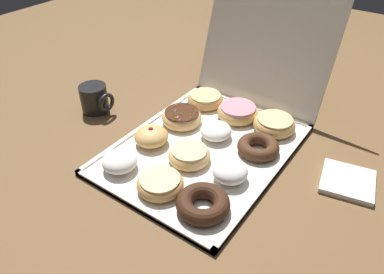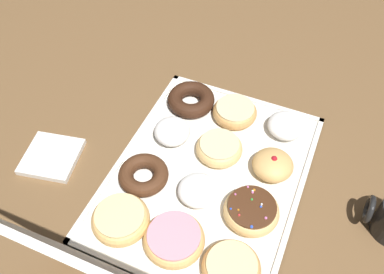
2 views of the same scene
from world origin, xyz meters
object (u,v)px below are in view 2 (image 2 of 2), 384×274
(glazed_ring_donut_9, at_px, (231,268))
(sprinkle_donut_6, at_px, (251,211))
(powdered_filled_donut_5, at_px, (172,131))
(powdered_filled_donut_0, at_px, (286,126))
(glazed_ring_donut_1, at_px, (235,112))
(chocolate_cake_ring_donut_8, at_px, (143,175))
(napkin_stack, at_px, (52,156))
(donut_box, at_px, (208,176))
(jelly_filled_donut_3, at_px, (273,165))
(glazed_ring_donut_4, at_px, (220,148))
(pink_frosted_donut_10, at_px, (175,239))
(chocolate_cake_ring_donut_2, at_px, (191,100))
(glazed_ring_donut_11, at_px, (121,219))
(powdered_filled_donut_7, at_px, (198,190))

(glazed_ring_donut_9, bearing_deg, sprinkle_donut_6, -88.71)
(powdered_filled_donut_5, xyz_separation_m, sprinkle_donut_6, (-0.24, 0.13, -0.00))
(powdered_filled_donut_0, distance_m, glazed_ring_donut_1, 0.13)
(chocolate_cake_ring_donut_8, relative_size, napkin_stack, 0.91)
(donut_box, distance_m, glazed_ring_donut_9, 0.23)
(jelly_filled_donut_3, height_order, napkin_stack, jelly_filled_donut_3)
(glazed_ring_donut_4, xyz_separation_m, chocolate_cake_ring_donut_8, (0.13, 0.13, -0.00))
(glazed_ring_donut_1, height_order, glazed_ring_donut_9, same)
(powdered_filled_donut_0, xyz_separation_m, glazed_ring_donut_4, (0.12, 0.12, -0.00))
(glazed_ring_donut_4, height_order, pink_frosted_donut_10, pink_frosted_donut_10)
(donut_box, distance_m, powdered_filled_donut_5, 0.14)
(chocolate_cake_ring_donut_2, relative_size, glazed_ring_donut_11, 1.00)
(glazed_ring_donut_1, distance_m, jelly_filled_donut_3, 0.18)
(powdered_filled_donut_0, distance_m, glazed_ring_donut_4, 0.17)
(glazed_ring_donut_1, relative_size, pink_frosted_donut_10, 0.91)
(chocolate_cake_ring_donut_8, xyz_separation_m, glazed_ring_donut_9, (-0.25, 0.12, 0.00))
(powdered_filled_donut_7, distance_m, napkin_stack, 0.36)
(sprinkle_donut_6, xyz_separation_m, glazed_ring_donut_9, (-0.00, 0.13, -0.00))
(glazed_ring_donut_9, bearing_deg, chocolate_cake_ring_donut_2, -57.01)
(jelly_filled_donut_3, xyz_separation_m, glazed_ring_donut_4, (0.12, -0.00, -0.00))
(glazed_ring_donut_11, bearing_deg, powdered_filled_donut_5, -89.68)
(powdered_filled_donut_5, distance_m, chocolate_cake_ring_donut_8, 0.13)
(powdered_filled_donut_0, bearing_deg, powdered_filled_donut_5, 27.24)
(glazed_ring_donut_4, distance_m, glazed_ring_donut_9, 0.28)
(glazed_ring_donut_9, bearing_deg, glazed_ring_donut_11, -1.39)
(glazed_ring_donut_4, height_order, chocolate_cake_ring_donut_8, glazed_ring_donut_4)
(chocolate_cake_ring_donut_2, xyz_separation_m, sprinkle_donut_6, (-0.24, 0.25, 0.00))
(chocolate_cake_ring_donut_2, bearing_deg, jelly_filled_donut_3, 154.27)
(powdered_filled_donut_0, bearing_deg, glazed_ring_donut_1, 0.29)
(powdered_filled_donut_0, xyz_separation_m, powdered_filled_donut_7, (0.12, 0.25, -0.00))
(glazed_ring_donut_1, distance_m, chocolate_cake_ring_donut_8, 0.29)
(jelly_filled_donut_3, height_order, powdered_filled_donut_5, jelly_filled_donut_3)
(glazed_ring_donut_1, bearing_deg, sprinkle_donut_6, 116.34)
(powdered_filled_donut_7, distance_m, pink_frosted_donut_10, 0.12)
(powdered_filled_donut_0, bearing_deg, glazed_ring_donut_9, 89.76)
(powdered_filled_donut_0, relative_size, glazed_ring_donut_11, 0.74)
(glazed_ring_donut_1, distance_m, glazed_ring_donut_11, 0.39)
(powdered_filled_donut_0, xyz_separation_m, chocolate_cake_ring_donut_2, (0.25, 0.01, -0.00))
(jelly_filled_donut_3, height_order, sprinkle_donut_6, jelly_filled_donut_3)
(powdered_filled_donut_5, distance_m, glazed_ring_donut_9, 0.35)
(powdered_filled_donut_7, bearing_deg, napkin_stack, 5.63)
(sprinkle_donut_6, bearing_deg, powdered_filled_donut_7, -0.97)
(glazed_ring_donut_1, relative_size, jelly_filled_donut_3, 1.20)
(sprinkle_donut_6, bearing_deg, glazed_ring_donut_9, 91.29)
(chocolate_cake_ring_donut_2, height_order, powdered_filled_donut_7, powdered_filled_donut_7)
(powdered_filled_donut_5, distance_m, napkin_stack, 0.29)
(chocolate_cake_ring_donut_2, distance_m, glazed_ring_donut_11, 0.37)
(pink_frosted_donut_10, bearing_deg, glazed_ring_donut_1, -88.96)
(glazed_ring_donut_1, distance_m, sprinkle_donut_6, 0.28)
(powdered_filled_donut_5, bearing_deg, powdered_filled_donut_0, -152.76)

